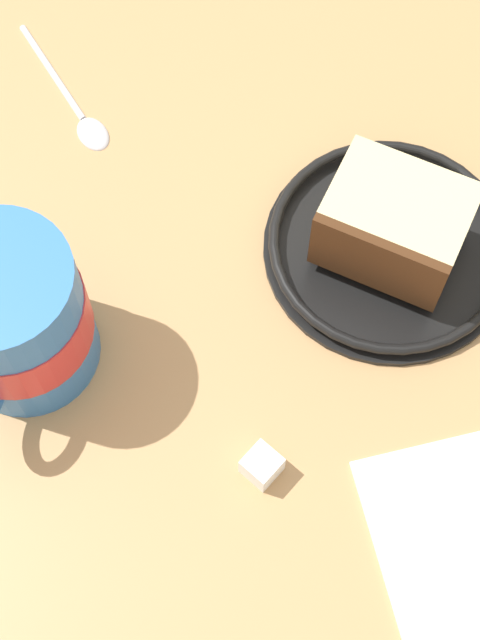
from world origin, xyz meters
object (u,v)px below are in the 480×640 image
object	(u,v)px
small_plate	(389,246)
tea_mug	(13,320)
cake_slice	(394,226)
folded_napkin	(455,542)
teaspoon	(78,110)
sugar_cube	(262,466)

from	to	relation	value
small_plate	tea_mug	world-z (taller)	tea_mug
tea_mug	small_plate	bearing A→B (deg)	-108.32
cake_slice	tea_mug	world-z (taller)	tea_mug
folded_napkin	teaspoon	bearing A→B (deg)	1.90
small_plate	folded_napkin	distance (cm)	18.99
small_plate	folded_napkin	bearing A→B (deg)	151.63
teaspoon	folded_napkin	xyz separation A→B (cm)	(-37.80, -1.25, -0.05)
small_plate	tea_mug	bearing A→B (deg)	71.68
cake_slice	tea_mug	bearing A→B (deg)	71.20
small_plate	sugar_cube	world-z (taller)	sugar_cube
small_plate	cake_slice	world-z (taller)	cake_slice
tea_mug	sugar_cube	xyz separation A→B (cm)	(-14.25, -7.07, -4.21)
folded_napkin	small_plate	bearing A→B (deg)	-28.37
small_plate	sugar_cube	size ratio (longest dim) A/B	8.38
tea_mug	teaspoon	size ratio (longest dim) A/B	0.81
small_plate	tea_mug	distance (cm)	23.98
small_plate	cake_slice	size ratio (longest dim) A/B	1.53
small_plate	teaspoon	xyz separation A→B (cm)	(21.09, 10.27, -0.39)
small_plate	folded_napkin	xyz separation A→B (cm)	(-16.70, 9.02, -0.44)
tea_mug	teaspoon	bearing A→B (deg)	-41.49
tea_mug	folded_napkin	size ratio (longest dim) A/B	0.87
tea_mug	folded_napkin	distance (cm)	27.99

